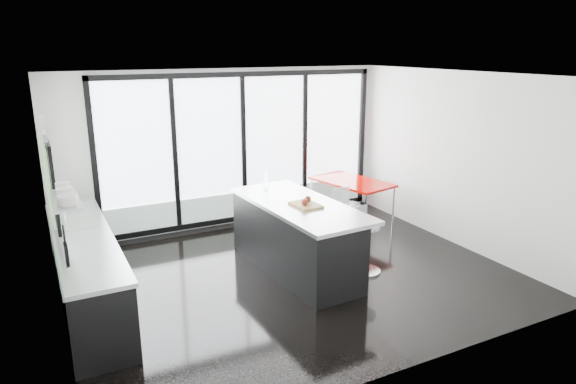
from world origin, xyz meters
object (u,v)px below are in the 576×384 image
island (295,236)px  red_table (351,201)px  bar_stool_far (347,227)px  bar_stool_near (365,248)px

island → red_table: bearing=36.1°
red_table → bar_stool_far: bearing=-127.0°
island → bar_stool_far: (1.11, 0.32, -0.13)m
island → bar_stool_near: bearing=-32.2°
island → bar_stool_far: island is taller
bar_stool_near → bar_stool_far: (0.25, 0.86, 0.01)m
bar_stool_near → red_table: bearing=47.5°
island → bar_stool_far: bearing=16.1°
island → red_table: size_ratio=1.71×
bar_stool_far → red_table: (0.82, 1.09, 0.01)m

